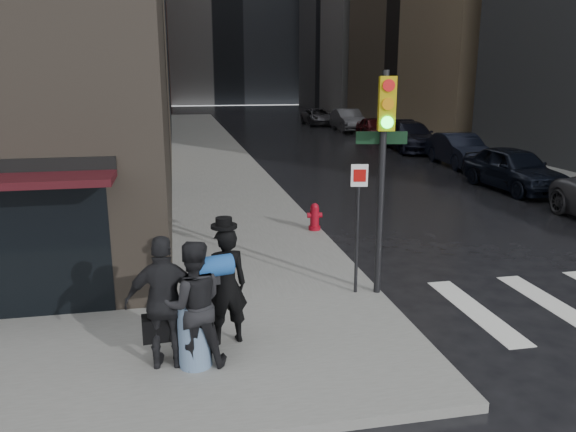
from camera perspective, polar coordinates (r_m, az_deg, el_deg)
The scene contains 15 objects.
ground at distance 9.05m, azimuth 1.59°, elevation -13.90°, with size 140.00×140.00×0.00m, color black.
sidewalk_left at distance 35.07m, azimuth -8.44°, elevation 7.25°, with size 4.00×50.00×0.15m, color slate.
sidewalk_right at distance 38.23m, azimuth 12.38°, elevation 7.64°, with size 3.00×50.00×0.15m, color slate.
bldg_right_far at distance 71.89m, azimuth 12.21°, elevation 20.55°, with size 22.00×20.00×25.00m, color slate.
man_overcoat at distance 8.70m, azimuth -6.93°, elevation -7.81°, with size 1.07×1.20×2.07m.
man_jeans at distance 8.17m, azimuth -9.67°, elevation -8.83°, with size 1.36×0.78×1.89m.
man_greycoat at distance 8.21m, azimuth -12.34°, elevation -8.59°, with size 1.19×0.60×1.96m.
traffic_light at distance 10.36m, azimuth 9.46°, elevation 6.19°, with size 1.03×0.56×4.19m.
fire_hydrant at distance 15.20m, azimuth 2.72°, elevation -0.19°, with size 0.42×0.32×0.74m.
parked_car_1 at distance 22.74m, azimuth 21.93°, elevation 4.49°, with size 1.92×4.77×1.63m, color black.
parked_car_2 at distance 27.99m, azimuth 17.00°, elevation 6.45°, with size 1.61×4.62×1.52m, color black.
parked_car_3 at distance 33.05m, azimuth 12.32°, elevation 7.92°, with size 2.25×5.53×1.60m, color black.
parked_car_4 at distance 38.26m, azimuth 8.75°, elevation 8.80°, with size 1.72×4.27×1.46m, color #3A0B0E.
parked_car_5 at distance 43.59m, azimuth 6.09°, elevation 9.66°, with size 1.75×5.02×1.65m, color #48484D.
parked_car_6 at distance 48.83m, azimuth 3.15°, elevation 10.05°, with size 2.31×5.01×1.39m, color #404045.
Camera 1 is at (-1.82, -7.77, 4.27)m, focal length 35.00 mm.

